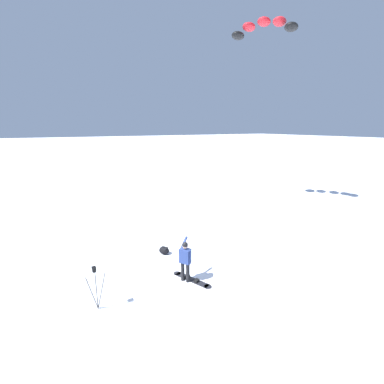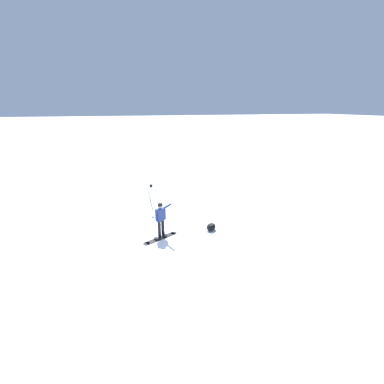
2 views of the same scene
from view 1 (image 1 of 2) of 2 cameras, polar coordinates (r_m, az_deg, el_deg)
The scene contains 6 objects.
ground_plane at distance 10.47m, azimuth -4.74°, elevation -18.73°, with size 300.00×300.00×0.00m, color white.
snowboarder at distance 9.78m, azimuth -1.53°, elevation -14.59°, with size 0.55×0.70×1.63m.
snowboard at distance 10.31m, azimuth -0.03°, elevation -19.09°, with size 0.89×1.61×0.10m.
traction_kite at distance 19.97m, azimuth 15.85°, elevation 32.20°, with size 3.33×4.16×1.00m.
gear_bag_large at distance 12.10m, azimuth -6.30°, elevation -12.94°, with size 0.59×0.63×0.32m.
camera_tripod at distance 8.96m, azimuth -20.95°, elevation -17.97°, with size 0.61×0.56×1.50m.
Camera 1 is at (-3.53, -8.01, 5.74)m, focal length 23.67 mm.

